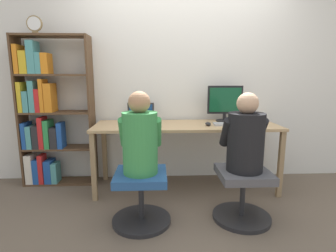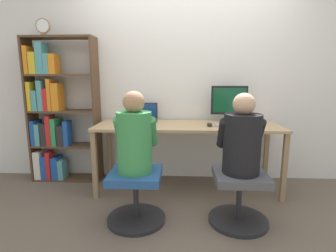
# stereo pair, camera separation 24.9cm
# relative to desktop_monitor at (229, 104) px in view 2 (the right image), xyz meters

# --- Properties ---
(ground_plane) EXTENTS (14.00, 14.00, 0.00)m
(ground_plane) POSITION_rel_desktop_monitor_xyz_m (-0.49, -0.52, -0.98)
(ground_plane) COLOR brown
(wall_back) EXTENTS (10.00, 0.05, 2.60)m
(wall_back) POSITION_rel_desktop_monitor_xyz_m (-0.49, 0.21, 0.32)
(wall_back) COLOR silver
(wall_back) RESTS_ON ground_plane
(desk) EXTENTS (2.06, 0.66, 0.76)m
(desk) POSITION_rel_desktop_monitor_xyz_m (-0.49, -0.19, -0.29)
(desk) COLOR tan
(desk) RESTS_ON ground_plane
(desktop_monitor) EXTENTS (0.42, 0.20, 0.43)m
(desktop_monitor) POSITION_rel_desktop_monitor_xyz_m (0.00, 0.00, 0.00)
(desktop_monitor) COLOR black
(desktop_monitor) RESTS_ON desk
(laptop) EXTENTS (0.32, 0.25, 0.22)m
(laptop) POSITION_rel_desktop_monitor_xyz_m (-1.01, 0.00, -0.17)
(laptop) COLOR #2D2D30
(laptop) RESTS_ON desk
(keyboard) EXTENTS (0.42, 0.14, 0.03)m
(keyboard) POSITION_rel_desktop_monitor_xyz_m (0.03, -0.26, -0.20)
(keyboard) COLOR #B2B2B7
(keyboard) RESTS_ON desk
(computer_mouse_by_keyboard) EXTENTS (0.06, 0.11, 0.04)m
(computer_mouse_by_keyboard) POSITION_rel_desktop_monitor_xyz_m (-0.25, -0.28, -0.20)
(computer_mouse_by_keyboard) COLOR black
(computer_mouse_by_keyboard) RESTS_ON desk
(office_chair_left) EXTENTS (0.53, 0.53, 0.47)m
(office_chair_left) POSITION_rel_desktop_monitor_xyz_m (-0.04, -0.91, -0.72)
(office_chair_left) COLOR #262628
(office_chair_left) RESTS_ON ground_plane
(office_chair_right) EXTENTS (0.53, 0.53, 0.47)m
(office_chair_right) POSITION_rel_desktop_monitor_xyz_m (-0.96, -0.92, -0.72)
(office_chair_right) COLOR #262628
(office_chair_right) RESTS_ON ground_plane
(person_at_monitor) EXTENTS (0.39, 0.34, 0.69)m
(person_at_monitor) POSITION_rel_desktop_monitor_xyz_m (-0.04, -0.90, -0.21)
(person_at_monitor) COLOR black
(person_at_monitor) RESTS_ON office_chair_left
(person_at_laptop) EXTENTS (0.37, 0.34, 0.71)m
(person_at_laptop) POSITION_rel_desktop_monitor_xyz_m (-0.96, -0.92, -0.20)
(person_at_laptop) COLOR #388C47
(person_at_laptop) RESTS_ON office_chair_right
(bookshelf) EXTENTS (0.84, 0.26, 1.76)m
(bookshelf) POSITION_rel_desktop_monitor_xyz_m (-2.12, 0.01, -0.13)
(bookshelf) COLOR #513823
(bookshelf) RESTS_ON ground_plane
(desk_clock) EXTENTS (0.17, 0.03, 0.19)m
(desk_clock) POSITION_rel_desktop_monitor_xyz_m (-2.14, -0.04, 0.88)
(desk_clock) COLOR olive
(desk_clock) RESTS_ON bookshelf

